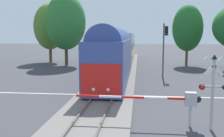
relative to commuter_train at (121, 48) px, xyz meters
The scene contains 10 objects.
ground_plane 16.94m from the commuter_train, 90.01° to the right, with size 220.00×220.00×0.00m, color #3D3D42.
road_centre_stripe 16.94m from the commuter_train, 90.01° to the right, with size 44.00×0.20×0.01m.
railway_track 16.92m from the commuter_train, 90.01° to the right, with size 4.40×80.00×0.32m.
commuter_train is the anchor object (origin of this frame).
crossing_gate_near 23.63m from the commuter_train, 79.23° to the right, with size 6.49×0.40×1.80m.
crossing_signal_mast 24.40m from the commuter_train, 75.37° to the right, with size 1.36×0.44×3.76m.
traffic_signal_far_side 9.44m from the commuter_train, 55.50° to the right, with size 0.53×0.38×5.90m.
oak_behind_train 9.57m from the commuter_train, 165.62° to the left, with size 6.01×6.01×10.77m.
oak_far_right 10.81m from the commuter_train, 21.37° to the left, with size 4.50×4.50×9.11m.
pine_left_background 14.51m from the commuter_train, 152.40° to the left, with size 5.32×5.32×9.89m.
Camera 1 is at (2.57, -19.71, 4.72)m, focal length 41.65 mm.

